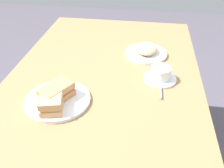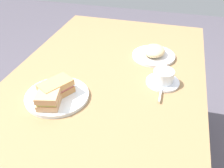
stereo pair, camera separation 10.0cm
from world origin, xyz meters
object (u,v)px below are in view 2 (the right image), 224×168
(coffee_cup, at_px, (163,76))
(dining_table, at_px, (109,88))
(coffee_saucer, at_px, (163,82))
(sandwich_plate, at_px, (57,96))
(spoon, at_px, (161,91))
(sandwich_back, at_px, (50,96))
(side_plate, at_px, (154,56))
(sandwich_front, at_px, (56,88))

(coffee_cup, bearing_deg, dining_table, 81.97)
(dining_table, bearing_deg, coffee_saucer, -98.30)
(sandwich_plate, distance_m, coffee_saucer, 0.45)
(dining_table, relative_size, spoon, 12.93)
(sandwich_back, relative_size, spoon, 1.41)
(sandwich_back, distance_m, side_plate, 0.58)
(dining_table, height_order, spoon, spoon)
(dining_table, bearing_deg, side_plate, -44.71)
(sandwich_back, bearing_deg, sandwich_plate, -3.17)
(sandwich_front, xyz_separation_m, coffee_cup, (0.21, -0.39, -0.01))
(sandwich_plate, height_order, coffee_saucer, sandwich_plate)
(sandwich_front, relative_size, spoon, 1.52)
(sandwich_back, height_order, side_plate, sandwich_back)
(side_plate, bearing_deg, sandwich_back, 145.44)
(sandwich_plate, bearing_deg, side_plate, -37.22)
(spoon, bearing_deg, sandwich_back, 114.30)
(sandwich_plate, relative_size, side_plate, 1.18)
(coffee_cup, relative_size, spoon, 1.09)
(dining_table, relative_size, side_plate, 5.93)
(coffee_cup, bearing_deg, spoon, -179.39)
(dining_table, bearing_deg, coffee_cup, -98.03)
(sandwich_back, xyz_separation_m, coffee_saucer, (0.26, -0.40, -0.04))
(dining_table, relative_size, sandwich_front, 8.52)
(spoon, bearing_deg, coffee_saucer, 0.17)
(coffee_cup, bearing_deg, sandwich_back, 123.22)
(sandwich_front, height_order, sandwich_back, sandwich_front)
(dining_table, xyz_separation_m, coffee_saucer, (-0.04, -0.25, 0.10))
(dining_table, height_order, coffee_saucer, coffee_saucer)
(sandwich_back, bearing_deg, side_plate, -34.56)
(sandwich_back, height_order, coffee_saucer, sandwich_back)
(coffee_saucer, relative_size, coffee_cup, 1.34)
(sandwich_plate, xyz_separation_m, spoon, (0.13, -0.39, 0.01))
(sandwich_plate, relative_size, sandwich_front, 1.70)
(sandwich_plate, bearing_deg, spoon, -71.57)
(sandwich_plate, relative_size, spoon, 2.57)
(sandwich_front, height_order, coffee_cup, sandwich_front)
(dining_table, xyz_separation_m, side_plate, (0.18, -0.18, 0.11))
(coffee_cup, bearing_deg, sandwich_plate, 118.27)
(coffee_saucer, xyz_separation_m, side_plate, (0.22, 0.07, 0.00))
(sandwich_back, bearing_deg, spoon, -65.70)
(dining_table, bearing_deg, spoon, -114.82)
(spoon, bearing_deg, sandwich_front, 108.33)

